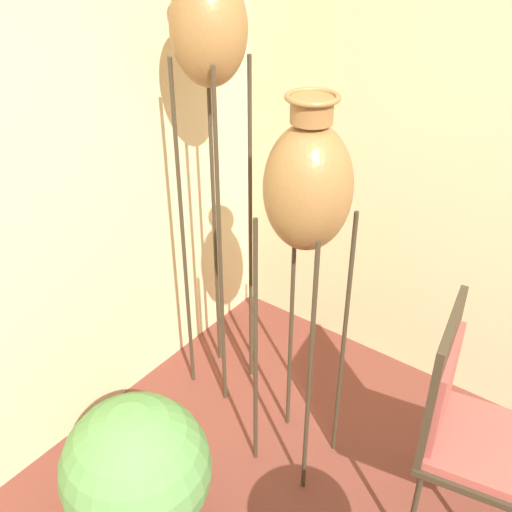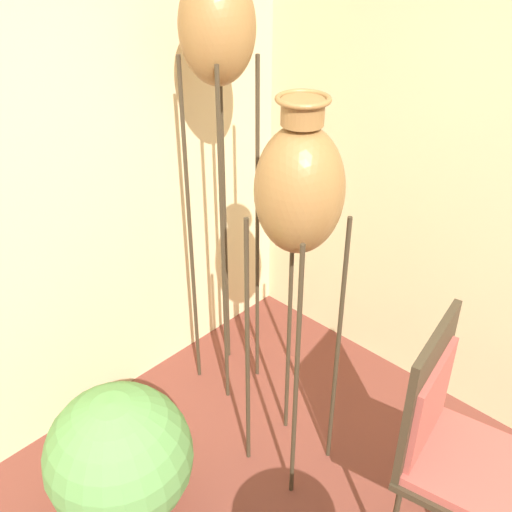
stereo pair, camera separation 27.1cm
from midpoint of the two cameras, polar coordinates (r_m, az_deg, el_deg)
vase_stand_tall at (r=2.64m, az=-7.61°, el=19.82°), size 0.33×0.33×2.26m
vase_stand_medium at (r=2.25m, az=1.51°, el=6.06°), size 0.34×0.34×1.81m
chair at (r=2.52m, az=16.65°, el=-15.09°), size 0.55×0.57×1.10m
potted_plant at (r=2.64m, az=-14.33°, el=-19.56°), size 0.61×0.61×0.73m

